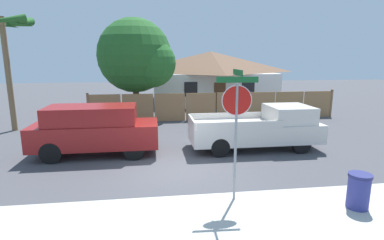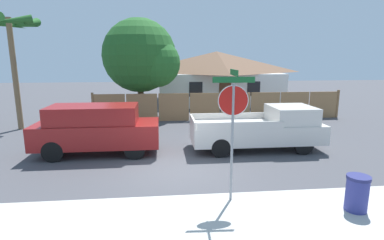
% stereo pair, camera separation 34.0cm
% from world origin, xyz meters
% --- Properties ---
extents(ground_plane, '(80.00, 80.00, 0.00)m').
position_xyz_m(ground_plane, '(0.00, 0.00, 0.00)').
color(ground_plane, '#47474C').
extents(sidewalk_strip, '(36.00, 3.20, 0.01)m').
position_xyz_m(sidewalk_strip, '(0.00, -3.60, 0.00)').
color(sidewalk_strip, beige).
rests_on(sidewalk_strip, ground).
extents(wooden_fence, '(15.56, 0.12, 1.80)m').
position_xyz_m(wooden_fence, '(3.12, 8.31, 0.85)').
color(wooden_fence, '#997047').
rests_on(wooden_fence, ground).
extents(house, '(10.72, 7.99, 4.38)m').
position_xyz_m(house, '(4.30, 16.22, 2.27)').
color(house, white).
rests_on(house, ground).
extents(oak_tree, '(4.96, 4.72, 6.33)m').
position_xyz_m(oak_tree, '(-1.65, 9.98, 3.86)').
color(oak_tree, brown).
rests_on(oak_tree, ground).
extents(palm_tree, '(2.91, 3.12, 5.94)m').
position_xyz_m(palm_tree, '(-8.20, 6.97, 5.11)').
color(palm_tree, brown).
rests_on(palm_tree, ground).
extents(red_suv, '(4.84, 1.86, 1.98)m').
position_xyz_m(red_suv, '(-3.10, 2.09, 1.07)').
color(red_suv, maroon).
rests_on(red_suv, ground).
extents(orange_pickup, '(5.45, 2.05, 1.82)m').
position_xyz_m(orange_pickup, '(3.71, 2.09, 0.88)').
color(orange_pickup, silver).
rests_on(orange_pickup, ground).
extents(stop_sign, '(1.08, 0.97, 3.53)m').
position_xyz_m(stop_sign, '(1.32, -2.41, 2.44)').
color(stop_sign, gray).
rests_on(stop_sign, ground).
extents(trash_bin, '(0.57, 0.57, 0.93)m').
position_xyz_m(trash_bin, '(4.35, -3.30, 0.47)').
color(trash_bin, navy).
rests_on(trash_bin, ground).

